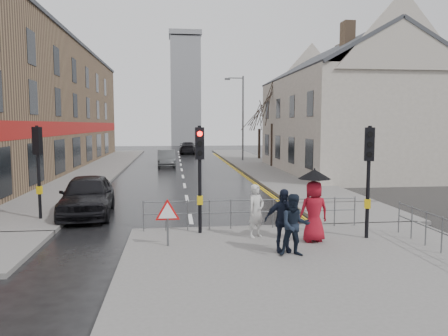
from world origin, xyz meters
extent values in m
plane|color=black|center=(0.00, 0.00, 0.00)|extent=(120.00, 120.00, 0.00)
cube|color=#605E5B|center=(3.00, -3.50, 0.07)|extent=(10.00, 9.00, 0.14)
cube|color=#605E5B|center=(-6.50, 23.00, 0.07)|extent=(4.00, 44.00, 0.14)
cube|color=#605E5B|center=(6.50, 25.00, 0.07)|extent=(4.00, 40.00, 0.14)
cube|color=#605E5B|center=(6.50, 3.00, 0.07)|extent=(4.00, 4.20, 0.14)
cube|color=brown|center=(-12.00, 22.00, 5.00)|extent=(8.00, 42.00, 10.00)
cube|color=beige|center=(12.00, 18.00, 3.50)|extent=(9.00, 16.00, 7.00)
cube|color=brown|center=(10.50, 14.00, 9.20)|extent=(0.70, 0.90, 1.80)
cube|color=brown|center=(13.20, 22.00, 9.20)|extent=(0.70, 0.90, 1.80)
cube|color=gray|center=(1.50, 62.00, 9.00)|extent=(5.00, 5.00, 18.00)
cylinder|color=black|center=(0.20, 0.20, 1.84)|extent=(0.11, 0.11, 3.40)
cube|color=black|center=(0.20, 0.20, 2.99)|extent=(0.28, 0.22, 1.00)
cylinder|color=#FF0C07|center=(0.20, 0.06, 3.29)|extent=(0.16, 0.04, 0.16)
cylinder|color=black|center=(0.20, 0.06, 2.99)|extent=(0.16, 0.04, 0.16)
cylinder|color=black|center=(0.20, 0.06, 2.69)|extent=(0.16, 0.04, 0.16)
cube|color=gold|center=(0.20, 0.20, 1.19)|extent=(0.18, 0.14, 0.28)
cylinder|color=black|center=(5.20, -1.00, 1.84)|extent=(0.11, 0.11, 3.40)
cube|color=black|center=(5.20, -1.00, 2.99)|extent=(0.34, 0.30, 1.00)
cylinder|color=black|center=(5.15, -1.13, 3.29)|extent=(0.16, 0.09, 0.16)
cylinder|color=black|center=(5.15, -1.13, 2.99)|extent=(0.16, 0.09, 0.16)
cylinder|color=black|center=(5.15, -1.13, 2.69)|extent=(0.16, 0.09, 0.16)
cube|color=gold|center=(5.20, -1.00, 1.19)|extent=(0.22, 0.19, 0.28)
cylinder|color=black|center=(-5.50, 3.00, 1.84)|extent=(0.11, 0.11, 3.40)
cube|color=black|center=(-5.50, 3.00, 2.99)|extent=(0.34, 0.30, 1.00)
cylinder|color=black|center=(-5.45, 3.13, 3.29)|extent=(0.16, 0.09, 0.16)
cylinder|color=black|center=(-5.45, 3.13, 2.99)|extent=(0.16, 0.09, 0.16)
cylinder|color=black|center=(-5.45, 3.13, 2.69)|extent=(0.16, 0.09, 0.16)
cube|color=gold|center=(-5.50, 3.00, 1.19)|extent=(0.22, 0.19, 0.28)
cylinder|color=#595B5E|center=(-1.60, 0.60, 0.64)|extent=(0.04, 0.04, 1.00)
cylinder|color=#595B5E|center=(5.50, 0.60, 0.64)|extent=(0.04, 0.04, 1.00)
cylinder|color=#595B5E|center=(1.95, 0.60, 1.09)|extent=(7.10, 0.04, 0.04)
cylinder|color=#595B5E|center=(1.95, 0.60, 0.69)|extent=(7.10, 0.04, 0.04)
cylinder|color=#595B5E|center=(6.50, -0.50, 0.64)|extent=(0.04, 0.04, 1.00)
cylinder|color=#595B5E|center=(6.50, -2.75, 1.09)|extent=(0.04, 4.50, 0.04)
cylinder|color=#595B5E|center=(6.50, -2.75, 0.69)|extent=(0.04, 4.50, 0.04)
cylinder|color=#595B5E|center=(-0.80, -1.20, 0.56)|extent=(0.06, 0.06, 0.85)
cylinder|color=red|center=(-0.80, -1.20, 1.09)|extent=(0.80, 0.03, 0.80)
cylinder|color=white|center=(-0.80, -1.22, 1.09)|extent=(0.60, 0.03, 0.60)
cylinder|color=#595B5E|center=(6.00, 28.00, 4.14)|extent=(0.16, 0.16, 8.00)
cylinder|color=#595B5E|center=(5.30, 28.00, 7.94)|extent=(1.40, 0.10, 0.10)
cube|color=#595B5E|center=(4.50, 28.00, 7.84)|extent=(0.50, 0.25, 0.18)
cylinder|color=#2F241A|center=(7.50, 22.00, 1.89)|extent=(0.26, 0.26, 3.50)
cylinder|color=#2F241A|center=(8.00, 30.00, 1.64)|extent=(0.26, 0.26, 3.00)
imported|color=beige|center=(1.87, -0.53, 0.95)|extent=(0.71, 0.65, 1.62)
imported|color=black|center=(2.51, -2.53, 0.96)|extent=(0.84, 0.67, 1.64)
imported|color=maroon|center=(3.45, -1.22, 1.04)|extent=(0.92, 0.64, 1.80)
cylinder|color=black|center=(3.45, -1.22, 1.14)|extent=(0.02, 0.02, 2.00)
cone|color=black|center=(3.45, -1.22, 2.14)|extent=(0.96, 0.96, 0.28)
imported|color=black|center=(2.30, -2.13, 1.00)|extent=(1.01, 0.43, 1.72)
imported|color=black|center=(-4.00, 4.00, 0.81)|extent=(2.23, 4.85, 1.61)
imported|color=#454749|center=(-1.24, 23.99, 0.70)|extent=(1.62, 4.30, 1.40)
imported|color=black|center=(1.13, 39.89, 0.72)|extent=(2.31, 5.06, 1.44)
camera|label=1|loc=(-0.61, -13.43, 3.58)|focal=35.00mm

